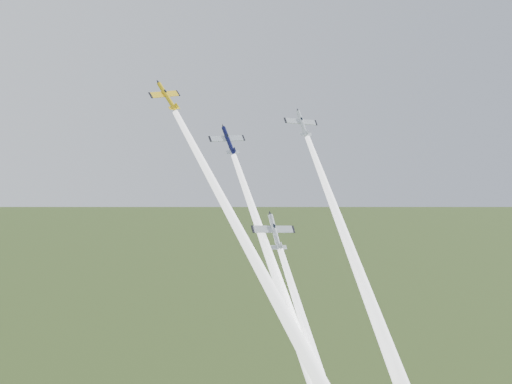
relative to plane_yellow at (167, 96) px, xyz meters
name	(u,v)px	position (x,y,z in m)	size (l,w,h in m)	color
plane_yellow	(167,96)	(0.00, 0.00, 0.00)	(6.78, 6.73, 1.06)	yellow
smoke_trail_yellow	(283,311)	(8.19, -21.29, -32.39)	(2.85, 2.85, 72.84)	white
plane_navy	(228,140)	(11.87, 0.22, -7.21)	(7.08, 7.03, 1.11)	#0D103D
smoke_trail_navy	(297,336)	(11.47, -20.59, -36.75)	(2.85, 2.85, 65.88)	white
plane_silver_right	(302,123)	(27.57, -0.45, -3.99)	(7.14, 7.09, 1.12)	silver
smoke_trail_silver_right	(361,278)	(26.06, -18.72, -30.02)	(2.85, 2.85, 57.26)	white
plane_silver_low	(275,232)	(12.69, -12.82, -21.91)	(7.85, 7.79, 1.23)	#B3BBC2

